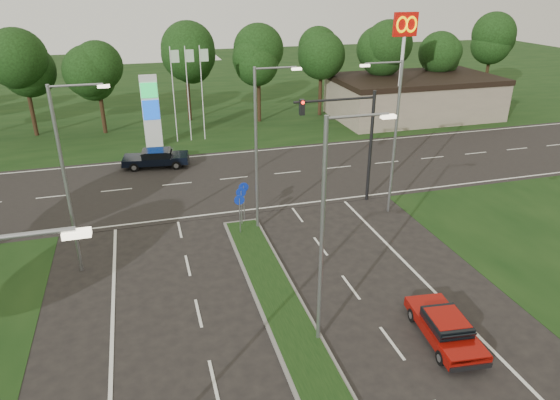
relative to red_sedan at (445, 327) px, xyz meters
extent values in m
cube|color=black|center=(-5.55, 50.34, -0.59)|extent=(160.00, 50.00, 0.02)
cube|color=black|center=(-5.55, 19.34, -0.59)|extent=(160.00, 12.00, 0.02)
cube|color=slate|center=(-5.55, -0.66, -0.53)|extent=(2.00, 26.00, 0.12)
cube|color=gray|center=(16.45, 31.34, 1.41)|extent=(16.00, 9.00, 4.00)
cylinder|color=gray|center=(-4.75, 1.34, 3.91)|extent=(0.16, 0.16, 9.00)
cylinder|color=gray|center=(-3.65, 1.34, 8.31)|extent=(2.20, 0.10, 0.10)
cube|color=#FFF2CC|center=(-2.55, 1.34, 8.21)|extent=(0.50, 0.22, 0.12)
cylinder|color=gray|center=(-4.75, 11.34, 3.91)|extent=(0.16, 0.16, 9.00)
cylinder|color=gray|center=(-3.65, 11.34, 8.31)|extent=(2.20, 0.10, 0.10)
cube|color=#FFF2CC|center=(-2.55, 11.34, 8.21)|extent=(0.50, 0.22, 0.12)
cylinder|color=gray|center=(-12.95, -4.66, 8.31)|extent=(2.20, 0.10, 0.10)
cube|color=#FFF2CC|center=(-11.85, -4.66, 8.21)|extent=(0.50, 0.22, 0.12)
cylinder|color=gray|center=(-14.05, 9.34, 3.91)|extent=(0.16, 0.16, 9.00)
cylinder|color=gray|center=(-12.95, 9.34, 8.31)|extent=(2.20, 0.10, 0.10)
cube|color=#FFF2CC|center=(-11.85, 9.34, 8.21)|extent=(0.50, 0.22, 0.12)
cylinder|color=gray|center=(3.45, 11.34, 3.91)|extent=(0.16, 0.16, 9.00)
cylinder|color=gray|center=(2.35, 11.34, 8.31)|extent=(2.20, 0.10, 0.10)
cube|color=#FFF2CC|center=(1.25, 11.34, 8.21)|extent=(0.50, 0.22, 0.12)
cylinder|color=black|center=(2.95, 13.34, 2.91)|extent=(0.20, 0.20, 7.00)
cylinder|color=black|center=(0.45, 13.34, 6.01)|extent=(5.00, 0.14, 0.14)
cube|color=black|center=(-1.55, 13.34, 5.71)|extent=(0.28, 0.28, 0.90)
sphere|color=#FF190C|center=(-1.55, 13.16, 6.01)|extent=(0.20, 0.20, 0.20)
cylinder|color=gray|center=(-5.85, 10.84, 0.51)|extent=(0.06, 0.06, 2.20)
cylinder|color=#0C26A5|center=(-5.85, 10.84, 1.51)|extent=(0.56, 0.04, 0.56)
cylinder|color=gray|center=(-5.55, 11.84, 0.51)|extent=(0.06, 0.06, 2.20)
cylinder|color=#0C26A5|center=(-5.55, 11.84, 1.51)|extent=(0.56, 0.04, 0.56)
cylinder|color=gray|center=(-5.25, 12.54, 0.51)|extent=(0.06, 0.06, 2.20)
cylinder|color=#0C26A5|center=(-5.25, 12.54, 1.51)|extent=(0.56, 0.04, 0.56)
cube|color=silver|center=(-9.55, 28.34, 2.41)|extent=(1.40, 0.30, 6.00)
cube|color=#0CA53F|center=(-9.55, 28.16, 4.21)|extent=(1.30, 0.08, 1.20)
cube|color=#0C3FBF|center=(-9.55, 28.16, 2.61)|extent=(1.30, 0.08, 1.60)
cylinder|color=silver|center=(-7.55, 29.34, 3.41)|extent=(0.08, 0.08, 8.00)
cube|color=#B2D8B2|center=(-7.20, 29.34, 6.61)|extent=(0.70, 0.02, 1.00)
cylinder|color=silver|center=(-6.35, 29.34, 3.41)|extent=(0.08, 0.08, 8.00)
cube|color=#B2D8B2|center=(-6.00, 29.34, 6.61)|extent=(0.70, 0.02, 1.00)
cylinder|color=silver|center=(-5.15, 29.34, 3.41)|extent=(0.08, 0.08, 8.00)
cube|color=#B2D8B2|center=(-4.80, 29.34, 6.61)|extent=(0.70, 0.02, 1.00)
cylinder|color=silver|center=(12.45, 27.34, 4.41)|extent=(0.30, 0.30, 10.00)
cube|color=#BF0C07|center=(12.45, 27.34, 8.81)|extent=(2.20, 0.35, 2.00)
torus|color=#FFC600|center=(12.00, 27.12, 8.81)|extent=(1.06, 0.16, 1.06)
torus|color=#FFC600|center=(12.90, 27.12, 8.81)|extent=(1.06, 0.16, 1.06)
cylinder|color=black|center=(-5.55, 35.34, 1.61)|extent=(0.36, 0.36, 4.40)
sphere|color=black|center=(-5.55, 35.34, 5.91)|extent=(6.00, 6.00, 6.00)
sphere|color=black|center=(-5.25, 35.14, 6.91)|extent=(4.80, 4.80, 4.80)
cube|color=maroon|center=(0.00, 0.02, -0.09)|extent=(2.08, 4.18, 0.41)
cube|color=black|center=(-0.01, -0.06, 0.30)|extent=(1.59, 1.92, 0.38)
cube|color=maroon|center=(-0.01, -0.06, 0.49)|extent=(1.47, 1.59, 0.04)
cylinder|color=black|center=(-0.60, 1.38, -0.31)|extent=(0.24, 0.58, 0.57)
cylinder|color=black|center=(0.88, 1.22, -0.31)|extent=(0.24, 0.58, 0.57)
cylinder|color=black|center=(-0.88, -1.18, -0.31)|extent=(0.24, 0.58, 0.57)
cylinder|color=black|center=(0.60, -1.34, -0.31)|extent=(0.24, 0.58, 0.57)
cube|color=black|center=(-9.69, 23.34, 0.00)|extent=(4.97, 2.57, 0.49)
cube|color=black|center=(-9.60, 23.33, 0.46)|extent=(2.29, 1.92, 0.45)
cube|color=black|center=(-9.60, 23.33, 0.69)|extent=(1.90, 1.77, 0.04)
cylinder|color=black|center=(-11.32, 22.66, -0.26)|extent=(0.69, 0.30, 0.67)
cylinder|color=black|center=(-11.08, 24.43, -0.26)|extent=(0.69, 0.30, 0.67)
cylinder|color=black|center=(-8.31, 22.25, -0.26)|extent=(0.69, 0.30, 0.67)
cylinder|color=black|center=(-8.06, 24.02, -0.26)|extent=(0.69, 0.30, 0.67)
camera|label=1|loc=(-10.53, -13.32, 12.41)|focal=32.00mm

